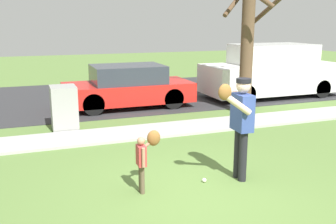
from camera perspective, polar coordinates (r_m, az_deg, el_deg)
name	(u,v)px	position (r m, az deg, el deg)	size (l,w,h in m)	color
ground_plane	(142,134)	(9.47, -3.83, -3.28)	(48.00, 48.00, 0.00)	#567538
sidewalk_strip	(141,132)	(9.55, -4.00, -2.94)	(36.00, 1.20, 0.06)	#A3A39E
road_surface	(103,97)	(14.30, -9.62, 2.26)	(36.00, 6.80, 0.02)	#2D2D30
person_adult	(240,118)	(6.60, 10.61, -0.88)	(0.72, 0.64, 1.77)	black
person_child	(145,153)	(6.19, -3.34, -6.07)	(0.43, 0.37, 0.98)	brown
baseball	(204,180)	(6.74, 5.37, -9.97)	(0.07, 0.07, 0.07)	white
utility_cabinet	(64,108)	(10.09, -15.07, 0.58)	(0.63, 0.75, 1.11)	gray
street_tree_near	(248,33)	(11.49, 11.69, 11.34)	(1.84, 1.88, 4.40)	brown
parked_hatchback_red	(128,87)	(12.34, -5.91, 3.70)	(4.00, 1.75, 1.33)	red
parked_van_white	(271,72)	(14.50, 15.00, 5.72)	(5.00, 1.95, 1.88)	silver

